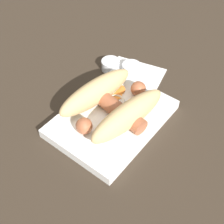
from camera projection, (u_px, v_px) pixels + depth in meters
The scene contains 8 objects.
ground_plane at pixel (112, 122), 0.69m from camera, with size 3.00×3.00×0.00m, color #33281E.
food_tray at pixel (112, 118), 0.68m from camera, with size 0.26×0.19×0.02m.
bread_roll at pixel (111, 103), 0.66m from camera, with size 0.22×0.17×0.06m.
sausage at pixel (113, 106), 0.67m from camera, with size 0.19×0.16×0.03m.
pickled_veggies at pixel (113, 94), 0.71m from camera, with size 0.08×0.08×0.01m.
napkin at pixel (133, 78), 0.79m from camera, with size 0.17×0.17×0.00m.
condiment_cup_near at pixel (131, 69), 0.79m from camera, with size 0.05×0.05×0.03m.
condiment_cup_far at pixel (111, 66), 0.80m from camera, with size 0.05×0.05×0.03m.
Camera 1 is at (-0.35, -0.28, 0.52)m, focal length 50.00 mm.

